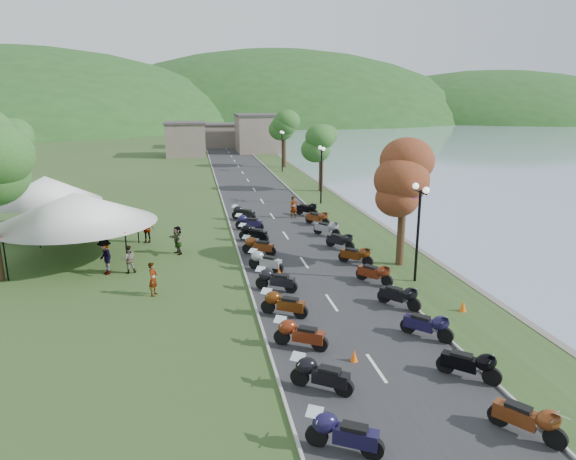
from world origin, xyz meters
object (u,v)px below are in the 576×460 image
pedestrian_a (154,295)px  vendor_tent_main (78,227)px  pedestrian_b (129,273)px  pedestrian_c (107,274)px

pedestrian_a → vendor_tent_main: bearing=55.9°
vendor_tent_main → pedestrian_b: 4.68m
pedestrian_b → pedestrian_c: 1.18m
pedestrian_a → pedestrian_c: 4.49m
vendor_tent_main → pedestrian_b: vendor_tent_main is taller
pedestrian_a → pedestrian_b: (-1.54, 3.57, 0.00)m
pedestrian_a → pedestrian_b: 3.89m
pedestrian_a → pedestrian_c: pedestrian_c is taller
pedestrian_b → vendor_tent_main: bearing=-59.8°
pedestrian_b → pedestrian_c: pedestrian_c is taller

